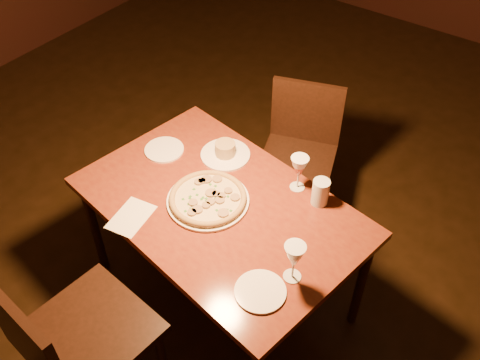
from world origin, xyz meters
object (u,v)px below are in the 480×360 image
Objects in this scene: chair_near at (71,339)px; pizza_plate at (208,198)px; chair_far at (300,148)px; dining_table at (220,214)px.

pizza_plate is (0.06, 0.78, 0.16)m from chair_near.
chair_near reaches higher than chair_far.
chair_far reaches higher than pizza_plate.
pizza_plate is at bearing -152.40° from dining_table.
chair_far is at bearing 88.19° from pizza_plate.
dining_table is 1.69× the size of chair_far.
pizza_plate is (-0.02, -0.78, 0.24)m from chair_far.
dining_table is 0.81m from chair_near.
dining_table is at bearing -107.19° from chair_far.
dining_table is 0.78m from chair_far.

